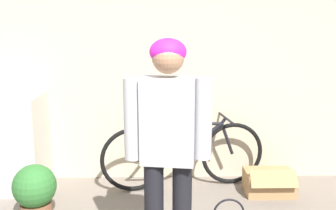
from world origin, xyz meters
TOP-DOWN VIEW (x-y plane):
  - wall_back at (0.00, 2.70)m, footprint 8.00×0.07m
  - person at (0.22, 1.05)m, footprint 0.60×0.25m
  - bicycle at (0.41, 2.39)m, footprint 1.73×0.46m
  - cardboard_box at (1.28, 2.22)m, footprint 0.49×0.39m
  - potted_plant at (-0.95, 1.73)m, footprint 0.38×0.38m

SIDE VIEW (x-z plane):
  - cardboard_box at x=1.28m, z-range -0.03..0.27m
  - potted_plant at x=-0.95m, z-range 0.02..0.53m
  - bicycle at x=0.41m, z-range -0.01..0.74m
  - person at x=0.22m, z-range 0.16..1.79m
  - wall_back at x=0.00m, z-range 0.00..2.60m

